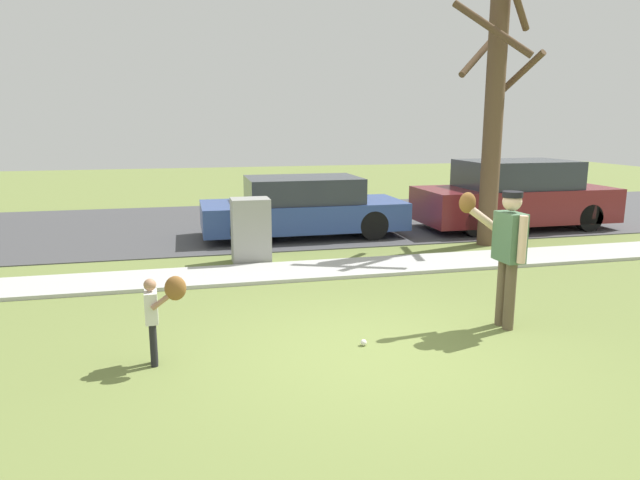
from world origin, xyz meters
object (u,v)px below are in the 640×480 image
(street_tree_near, at_px, (494,109))
(parked_suv_maroon, at_px, (515,196))
(person_adult, at_px, (506,244))
(person_child, at_px, (159,307))
(parked_wagon_blue, at_px, (303,208))
(utility_cabinet, at_px, (251,231))
(baseball, at_px, (364,343))

(street_tree_near, distance_m, parked_suv_maroon, 3.01)
(person_adult, relative_size, person_child, 1.72)
(street_tree_near, distance_m, parked_wagon_blue, 4.53)
(person_child, distance_m, parked_suv_maroon, 10.26)
(person_child, bearing_deg, parked_suv_maroon, 35.79)
(utility_cabinet, xyz_separation_m, parked_suv_maroon, (6.63, 1.96, 0.20))
(utility_cabinet, bearing_deg, parked_wagon_blue, 56.24)
(baseball, bearing_deg, utility_cabinet, 100.30)
(person_child, xyz_separation_m, street_tree_near, (6.49, 4.73, 2.14))
(person_child, distance_m, utility_cabinet, 4.59)
(street_tree_near, xyz_separation_m, parked_wagon_blue, (-3.60, 1.75, -2.13))
(person_adult, xyz_separation_m, street_tree_near, (2.36, 4.52, 1.72))
(utility_cabinet, distance_m, parked_wagon_blue, 2.57)
(person_child, xyz_separation_m, baseball, (2.25, 0.02, -0.62))
(person_adult, xyz_separation_m, person_child, (-4.13, -0.21, -0.42))
(street_tree_near, height_order, parked_suv_maroon, street_tree_near)
(street_tree_near, bearing_deg, baseball, -131.93)
(utility_cabinet, relative_size, street_tree_near, 0.23)
(street_tree_near, height_order, parked_wagon_blue, street_tree_near)
(parked_suv_maroon, bearing_deg, baseball, 47.12)
(baseball, height_order, parked_suv_maroon, parked_suv_maroon)
(person_adult, relative_size, street_tree_near, 0.33)
(parked_wagon_blue, bearing_deg, person_adult, 101.18)
(person_child, bearing_deg, parked_wagon_blue, 63.81)
(person_child, height_order, baseball, person_child)
(person_adult, bearing_deg, baseball, 3.80)
(parked_suv_maroon, bearing_deg, person_adult, 56.96)
(utility_cabinet, relative_size, parked_wagon_blue, 0.26)
(person_adult, relative_size, baseball, 23.26)
(utility_cabinet, bearing_deg, street_tree_near, 4.39)
(utility_cabinet, height_order, street_tree_near, street_tree_near)
(person_child, bearing_deg, baseball, -1.71)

